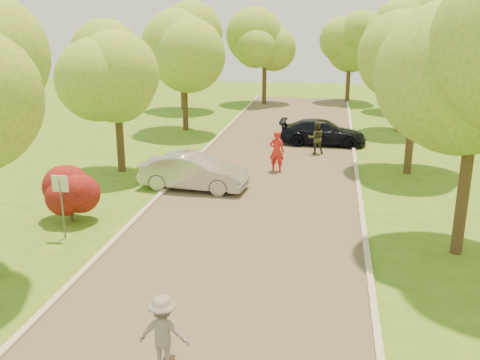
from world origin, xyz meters
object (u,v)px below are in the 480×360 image
Objects in this scene: silver_sedan at (194,172)px; person_striped at (277,151)px; street_sign at (61,193)px; dark_sedan at (323,132)px; skateboarder at (163,332)px; person_olive at (316,138)px.

person_striped is (3.20, 3.33, 0.23)m from silver_sedan.
street_sign reaches higher than dark_sedan.
person_striped is (0.67, 15.44, 0.06)m from skateboarder.
person_striped is at bearing 56.70° from street_sign.
dark_sedan is 2.80× the size of person_olive.
person_olive reaches higher than silver_sedan.
street_sign is 0.47× the size of silver_sedan.
silver_sedan is 2.33× the size of person_striped.
street_sign is 11.09m from person_striped.
skateboarder is at bearing 96.09° from person_striped.
person_olive reaches higher than skateboarder.
dark_sedan is 2.35m from person_olive.
skateboarder reaches higher than dark_sedan.
skateboarder is (-2.69, -21.50, 0.20)m from dark_sedan.
person_striped is (-2.02, -6.06, 0.27)m from dark_sedan.
dark_sedan is 6.40m from person_striped.
street_sign is at bearing 152.68° from dark_sedan.
skateboarder is (2.53, -12.11, 0.17)m from silver_sedan.
person_olive is (2.39, 19.18, -0.04)m from skateboarder.
person_striped is at bearing 53.08° from person_olive.
dark_sedan is at bearing -99.85° from person_striped.
skateboarder is at bearing 70.68° from person_olive.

